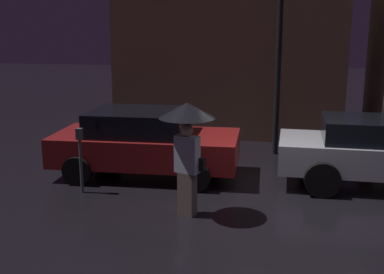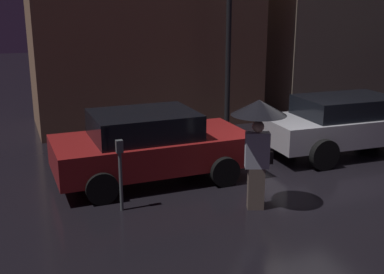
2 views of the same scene
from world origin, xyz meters
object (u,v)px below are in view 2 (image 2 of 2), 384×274
object	(u,v)px
parked_car_red	(150,145)
parking_meter	(120,168)
parked_car_silver	(349,123)
street_lamp_near	(229,5)
pedestrian_with_umbrella	(258,125)

from	to	relation	value
parked_car_red	parking_meter	size ratio (longest dim) A/B	3.09
parking_meter	parked_car_silver	bearing A→B (deg)	12.77
parked_car_red	street_lamp_near	world-z (taller)	street_lamp_near
pedestrian_with_umbrella	parking_meter	distance (m)	2.50
pedestrian_with_umbrella	street_lamp_near	xyz separation A→B (m)	(1.50, 4.41, 1.97)
parked_car_red	parking_meter	distance (m)	1.63
parked_car_red	pedestrian_with_umbrella	bearing A→B (deg)	-59.02
parked_car_silver	street_lamp_near	size ratio (longest dim) A/B	0.90
parked_car_red	parked_car_silver	size ratio (longest dim) A/B	0.92
street_lamp_near	parked_car_red	bearing A→B (deg)	-141.14
parked_car_silver	pedestrian_with_umbrella	distance (m)	4.33
pedestrian_with_umbrella	street_lamp_near	size ratio (longest dim) A/B	0.41
parking_meter	street_lamp_near	distance (m)	5.88
parking_meter	street_lamp_near	size ratio (longest dim) A/B	0.27
parked_car_red	pedestrian_with_umbrella	world-z (taller)	pedestrian_with_umbrella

